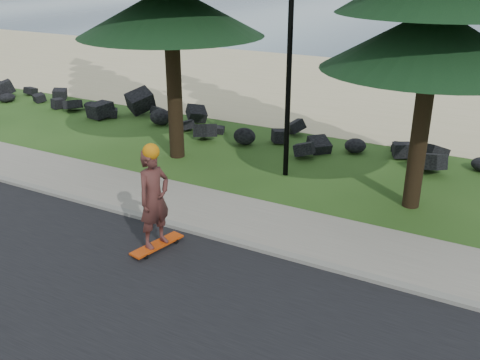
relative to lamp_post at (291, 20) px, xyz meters
The scene contains 9 objects.
ground 5.23m from the lamp_post, 90.00° to the right, with size 160.00×160.00×0.00m, color #244716.
road 8.74m from the lamp_post, 90.00° to the right, with size 160.00×7.00×0.02m, color black.
kerb 5.79m from the lamp_post, 90.00° to the right, with size 160.00×0.20×0.10m, color gray.
sidewalk 5.08m from the lamp_post, 90.00° to the right, with size 160.00×2.00×0.08m, color gray.
beach_sand 12.03m from the lamp_post, 90.00° to the left, with size 160.00×15.00×0.01m, color #CABF87.
ocean 47.98m from the lamp_post, 90.00° to the left, with size 160.00×58.00×0.01m, color #335062.
seawall_boulders 4.78m from the lamp_post, 90.00° to the left, with size 60.00×2.40×1.10m, color black, non-canonical shape.
lamp_post is the anchor object (origin of this frame).
skateboarder 5.92m from the lamp_post, 96.86° to the right, with size 0.63×1.26×2.29m.
Camera 1 is at (5.50, -9.51, 5.55)m, focal length 40.00 mm.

